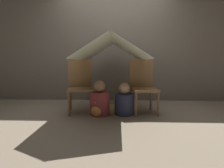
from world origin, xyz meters
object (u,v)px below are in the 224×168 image
(chair_right, at_px, (143,84))
(person_second, at_px, (124,102))
(chair_left, at_px, (80,84))
(person_front, at_px, (100,101))

(chair_right, height_order, person_second, chair_right)
(chair_right, xyz_separation_m, person_second, (-0.33, -0.14, -0.28))
(chair_left, bearing_deg, person_front, -37.71)
(chair_right, relative_size, person_second, 1.71)
(person_front, distance_m, person_second, 0.42)
(chair_right, bearing_deg, person_second, -164.72)
(chair_right, xyz_separation_m, person_front, (-0.75, -0.18, -0.26))
(chair_left, height_order, chair_right, same)
(person_front, xyz_separation_m, person_second, (0.42, 0.04, -0.02))
(person_second, bearing_deg, person_front, -174.85)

